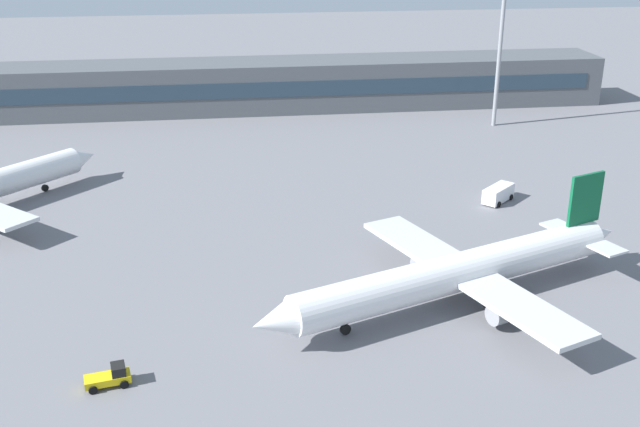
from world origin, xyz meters
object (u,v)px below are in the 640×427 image
at_px(service_van_white, 498,194).
at_px(floodlight_tower_west, 502,27).
at_px(airplane_near, 455,273).

height_order(service_van_white, floodlight_tower_west, floodlight_tower_west).
relative_size(airplane_near, service_van_white, 7.84).
relative_size(service_van_white, floodlight_tower_west, 0.17).
distance_m(service_van_white, floodlight_tower_west, 41.18).
xyz_separation_m(airplane_near, floodlight_tower_west, (25.93, 61.74, 13.80)).
bearing_deg(service_van_white, floodlight_tower_west, 71.31).
height_order(airplane_near, service_van_white, airplane_near).
height_order(airplane_near, floodlight_tower_west, floodlight_tower_west).
distance_m(airplane_near, service_van_white, 29.27).
xyz_separation_m(airplane_near, service_van_white, (13.76, 25.75, -2.09)).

